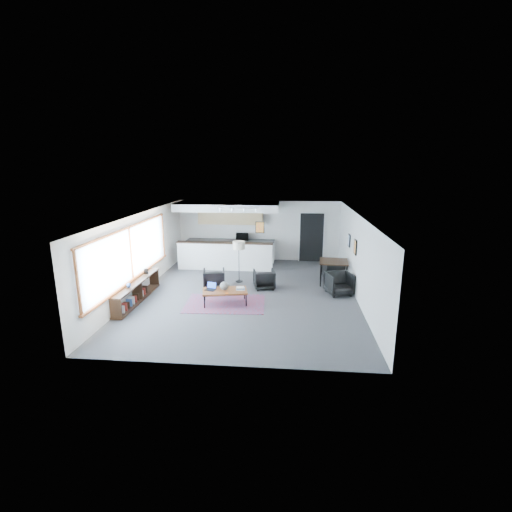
# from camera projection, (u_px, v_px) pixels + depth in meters

# --- Properties ---
(room) EXTENTS (7.02, 9.02, 2.62)m
(room) POSITION_uv_depth(u_px,v_px,m) (247.00, 255.00, 11.88)
(room) COLOR #464648
(room) RESTS_ON ground
(window) EXTENTS (0.10, 5.95, 1.66)m
(window) POSITION_uv_depth(u_px,v_px,m) (131.00, 255.00, 11.28)
(window) COLOR #8CBFFF
(window) RESTS_ON room
(console) EXTENTS (0.35, 3.00, 0.80)m
(console) POSITION_uv_depth(u_px,v_px,m) (137.00, 292.00, 11.40)
(console) COLOR black
(console) RESTS_ON floor
(kitchenette) EXTENTS (4.20, 1.96, 2.60)m
(kitchenette) POSITION_uv_depth(u_px,v_px,m) (229.00, 232.00, 15.55)
(kitchenette) COLOR white
(kitchenette) RESTS_ON floor
(doorway) EXTENTS (1.10, 0.12, 2.15)m
(doorway) POSITION_uv_depth(u_px,v_px,m) (311.00, 237.00, 16.00)
(doorway) COLOR black
(doorway) RESTS_ON room
(track_light) EXTENTS (1.60, 0.07, 0.15)m
(track_light) POSITION_uv_depth(u_px,v_px,m) (238.00, 209.00, 13.76)
(track_light) COLOR silver
(track_light) RESTS_ON room
(wall_art_lower) EXTENTS (0.03, 0.38, 0.48)m
(wall_art_lower) POSITION_uv_depth(u_px,v_px,m) (355.00, 247.00, 11.90)
(wall_art_lower) COLOR black
(wall_art_lower) RESTS_ON room
(wall_art_upper) EXTENTS (0.03, 0.34, 0.44)m
(wall_art_upper) POSITION_uv_depth(u_px,v_px,m) (349.00, 240.00, 13.16)
(wall_art_upper) COLOR black
(wall_art_upper) RESTS_ON room
(kilim_rug) EXTENTS (2.48, 1.76, 0.01)m
(kilim_rug) POSITION_uv_depth(u_px,v_px,m) (225.00, 303.00, 11.31)
(kilim_rug) COLOR #643550
(kilim_rug) RESTS_ON floor
(coffee_table) EXTENTS (1.46, 0.98, 0.44)m
(coffee_table) POSITION_uv_depth(u_px,v_px,m) (225.00, 291.00, 11.21)
(coffee_table) COLOR brown
(coffee_table) RESTS_ON floor
(laptop) EXTENTS (0.36, 0.32, 0.22)m
(laptop) POSITION_uv_depth(u_px,v_px,m) (211.00, 287.00, 11.26)
(laptop) COLOR black
(laptop) RESTS_ON coffee_table
(ceramic_pot) EXTENTS (0.26, 0.26, 0.26)m
(ceramic_pot) POSITION_uv_depth(u_px,v_px,m) (224.00, 286.00, 11.18)
(ceramic_pot) COLOR gray
(ceramic_pot) RESTS_ON coffee_table
(book_stack) EXTENTS (0.30, 0.26, 0.08)m
(book_stack) POSITION_uv_depth(u_px,v_px,m) (240.00, 288.00, 11.24)
(book_stack) COLOR silver
(book_stack) RESTS_ON coffee_table
(coaster) EXTENTS (0.10, 0.10, 0.01)m
(coaster) POSITION_uv_depth(u_px,v_px,m) (227.00, 293.00, 10.93)
(coaster) COLOR #E5590C
(coaster) RESTS_ON coffee_table
(armchair_left) EXTENTS (0.83, 0.80, 0.74)m
(armchair_left) POSITION_uv_depth(u_px,v_px,m) (214.00, 278.00, 12.62)
(armchair_left) COLOR black
(armchair_left) RESTS_ON floor
(armchair_right) EXTENTS (0.80, 0.77, 0.70)m
(armchair_right) POSITION_uv_depth(u_px,v_px,m) (264.00, 278.00, 12.64)
(armchair_right) COLOR black
(armchair_right) RESTS_ON floor
(floor_lamp) EXTENTS (0.51, 0.51, 1.49)m
(floor_lamp) POSITION_uv_depth(u_px,v_px,m) (239.00, 247.00, 13.11)
(floor_lamp) COLOR black
(floor_lamp) RESTS_ON floor
(dining_table) EXTENTS (1.05, 1.05, 0.82)m
(dining_table) POSITION_uv_depth(u_px,v_px,m) (334.00, 263.00, 13.06)
(dining_table) COLOR black
(dining_table) RESTS_ON floor
(dining_chair_near) EXTENTS (0.81, 0.79, 0.68)m
(dining_chair_near) POSITION_uv_depth(u_px,v_px,m) (339.00, 284.00, 12.06)
(dining_chair_near) COLOR black
(dining_chair_near) RESTS_ON floor
(dining_chair_far) EXTENTS (0.70, 0.67, 0.61)m
(dining_chair_far) POSITION_uv_depth(u_px,v_px,m) (333.00, 270.00, 13.73)
(dining_chair_far) COLOR black
(dining_chair_far) RESTS_ON floor
(microwave) EXTENTS (0.56, 0.36, 0.36)m
(microwave) POSITION_uv_depth(u_px,v_px,m) (242.00, 236.00, 16.00)
(microwave) COLOR black
(microwave) RESTS_ON kitchenette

